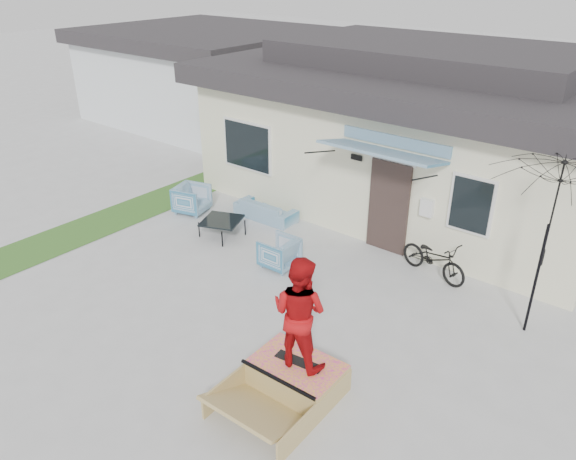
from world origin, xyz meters
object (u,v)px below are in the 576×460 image
Objects in this scene: loveseat at (266,207)px; skater at (299,311)px; coffee_table at (222,228)px; armchair_left at (192,198)px; armchair_right at (279,251)px; skate_ramp at (297,375)px; bicycle at (434,254)px; skateboard at (299,361)px; patio_umbrella at (544,244)px.

skater reaches higher than loveseat.
skater is at bearing -32.38° from coffee_table.
armchair_left is at bearing -34.94° from skater.
coffee_table is 0.48× the size of skater.
loveseat is at bearing -133.73° from armchair_right.
coffee_table is 0.47× the size of skate_ramp.
bicycle reaches higher than skateboard.
coffee_table is 7.05m from patio_umbrella.
skateboard is (2.59, -2.65, 0.11)m from armchair_right.
patio_umbrella reaches higher than loveseat.
loveseat is at bearing 133.73° from skate_ramp.
skater is at bearing -135.17° from armchair_left.
coffee_table is at bearing -173.62° from patio_umbrella.
patio_umbrella is 1.32× the size of skate_ramp.
armchair_right is (1.81, -1.65, 0.04)m from loveseat.
patio_umbrella is 4.32m from skater.
patio_umbrella is (4.86, 1.01, 1.38)m from armchair_right.
skater is (4.40, -4.29, 1.08)m from loveseat.
skate_ramp reaches higher than coffee_table.
skate_ramp is 1.01× the size of skater.
skateboard is at bearing 133.92° from loveseat.
armchair_left is at bearing 143.92° from skateboard.
armchair_left reaches higher than loveseat.
skater reaches higher than patio_umbrella.
armchair_left is at bearing 162.71° from coffee_table.
loveseat is 2.14× the size of skateboard.
coffee_table is (1.58, -0.49, -0.19)m from armchair_left.
armchair_right is at bearing 132.22° from skate_ramp.
patio_umbrella is at bearing 56.75° from skate_ramp.
skater is (0.00, 0.00, 0.92)m from skateboard.
armchair_right is 0.31× the size of patio_umbrella.
coffee_table is at bearing -38.47° from skater.
coffee_table is 5.43m from skate_ramp.
patio_umbrella reaches higher than bicycle.
coffee_table is 5.41m from skateboard.
skateboard is at bearing -32.38° from coffee_table.
coffee_table is 4.94m from bicycle.
bicycle reaches higher than skate_ramp.
armchair_right is at bearing -118.07° from armchair_left.
armchair_right is at bearing 135.12° from bicycle.
coffee_table is at bearing 145.54° from skate_ramp.
skate_ramp is at bearing -95.55° from skateboard.
skate_ramp is at bearing -168.69° from bicycle.
coffee_table is (-1.97, 0.25, -0.15)m from armchair_right.
armchair_right is at bearing 135.93° from loveseat.
patio_umbrella is (8.42, 0.27, 1.35)m from armchair_left.
skater reaches higher than coffee_table.
bicycle reaches higher than loveseat.
bicycle is (2.74, 1.70, 0.14)m from armchair_right.
bicycle is at bearing -97.63° from armchair_left.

